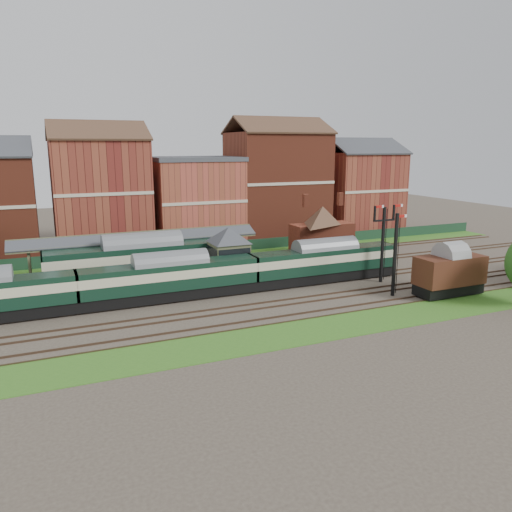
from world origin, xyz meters
name	(u,v)px	position (x,y,z in m)	size (l,w,h in m)	color
ground	(268,288)	(0.00, 0.00, 0.00)	(160.00, 160.00, 0.00)	#473D33
grass_back	(217,256)	(0.00, 16.00, 0.03)	(90.00, 4.50, 0.06)	#2D6619
grass_front	(331,327)	(0.00, -12.00, 0.03)	(90.00, 5.00, 0.06)	#2D6619
fence	(212,248)	(0.00, 18.00, 0.75)	(90.00, 0.12, 1.50)	#193823
platform	(193,267)	(-5.00, 9.75, 0.50)	(55.00, 3.40, 1.00)	#2D2D2D
signal_box	(229,254)	(-3.00, 3.25, 3.19)	(5.40, 5.40, 6.00)	#5F7050
brick_hut	(297,265)	(5.00, 3.25, 1.20)	(3.20, 2.64, 2.94)	maroon
station_building	(322,228)	(12.00, 9.75, 3.96)	(8.10, 8.10, 5.90)	brown
canopy	(139,236)	(-11.00, 9.75, 4.58)	(26.00, 3.89, 4.08)	brown
semaphore_bracket	(383,239)	(12.04, -2.50, 4.63)	(3.60, 0.25, 8.18)	black
semaphore_siding	(395,254)	(10.02, -7.00, 4.16)	(1.23, 0.25, 8.00)	black
town_backdrop	(194,196)	(-0.18, 25.00, 7.00)	(69.00, 10.00, 16.00)	brown
dmu_train	(171,277)	(-9.94, 0.00, 2.24)	(49.61, 2.61, 3.81)	black
platform_railcar	(143,260)	(-11.24, 6.50, 2.59)	(19.31, 3.04, 4.45)	black
goods_van_a	(450,272)	(15.00, -9.00, 2.30)	(6.72, 2.91, 4.08)	black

